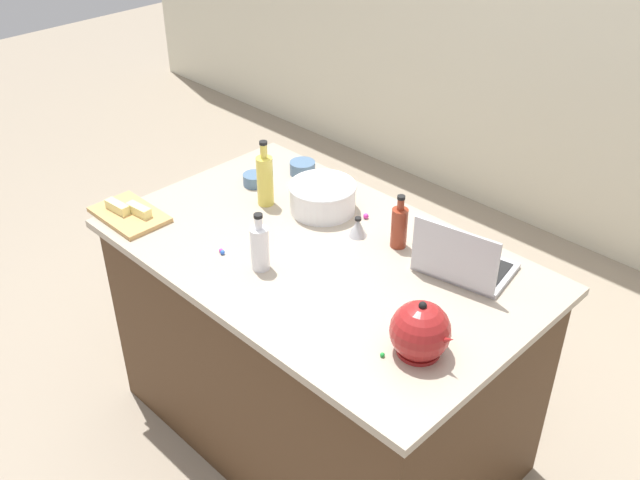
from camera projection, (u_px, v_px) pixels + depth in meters
name	position (u px, v px, depth m)	size (l,w,h in m)	color
ground_plane	(320.00, 427.00, 3.06)	(12.00, 12.00, 0.00)	gray
wall_back	(618.00, 17.00, 3.59)	(8.00, 0.10, 2.60)	beige
island_counter	(320.00, 347.00, 2.81)	(1.57, 0.96, 0.90)	#4C331E
laptop	(462.00, 262.00, 2.43)	(0.35, 0.28, 0.22)	#B7B7BC
mixing_bowl_large	(323.00, 197.00, 2.77)	(0.26, 0.26, 0.11)	white
bottle_vinegar	(260.00, 247.00, 2.44)	(0.06, 0.06, 0.21)	white
bottle_soy	(399.00, 226.00, 2.55)	(0.06, 0.06, 0.21)	maroon
bottle_oil	(265.00, 179.00, 2.79)	(0.06, 0.06, 0.27)	#DBC64C
kettle	(420.00, 332.00, 2.08)	(0.21, 0.18, 0.20)	maroon
cutting_board	(130.00, 215.00, 2.76)	(0.30, 0.19, 0.02)	tan
butter_stick_left	(117.00, 207.00, 2.76)	(0.11, 0.04, 0.04)	#F4E58C
butter_stick_right	(139.00, 210.00, 2.74)	(0.11, 0.04, 0.04)	#F4E58C
ramekin_small	(303.00, 168.00, 3.04)	(0.11, 0.11, 0.05)	slate
ramekin_medium	(255.00, 179.00, 2.96)	(0.10, 0.10, 0.05)	slate
kitchen_timer	(358.00, 227.00, 2.63)	(0.07, 0.07, 0.08)	#B2B2B7
candy_0	(221.00, 251.00, 2.56)	(0.02, 0.02, 0.02)	#CC3399
candy_1	(266.00, 190.00, 2.92)	(0.02, 0.02, 0.02)	orange
candy_2	(222.00, 252.00, 2.55)	(0.02, 0.02, 0.02)	blue
candy_3	(382.00, 355.00, 2.10)	(0.01, 0.01, 0.01)	green
candy_4	(366.00, 216.00, 2.75)	(0.02, 0.02, 0.02)	#CC3399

